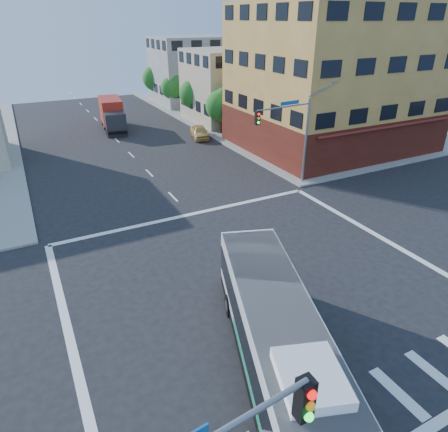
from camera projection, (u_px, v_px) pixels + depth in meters
ground at (262, 286)px, 20.85m from camera, size 120.00×120.00×0.00m
sidewalk_ne at (332, 106)px, 63.01m from camera, size 50.00×50.00×0.15m
corner_building_ne at (333, 90)px, 41.12m from camera, size 18.10×15.44×14.00m
building_east_near at (235, 85)px, 52.83m from camera, size 12.06×10.06×9.00m
building_east_far at (193, 70)px, 63.74m from camera, size 12.06×10.06×10.00m
signal_mast_ne at (291, 127)px, 30.80m from camera, size 7.91×1.13×8.07m
street_tree_a at (222, 104)px, 46.34m from camera, size 3.60×3.60×5.53m
street_tree_b at (194, 92)px, 52.63m from camera, size 3.80×3.80×5.79m
street_tree_c at (173, 86)px, 59.13m from camera, size 3.40×3.40×5.29m
street_tree_d at (155, 77)px, 65.30m from camera, size 4.00×4.00×6.03m
transit_bus at (279, 344)px, 14.73m from camera, size 6.42×12.40×3.62m
box_truck at (112, 115)px, 49.22m from camera, size 3.27×8.28×3.63m
parked_car at (200, 132)px, 46.05m from camera, size 2.69×4.58×1.46m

